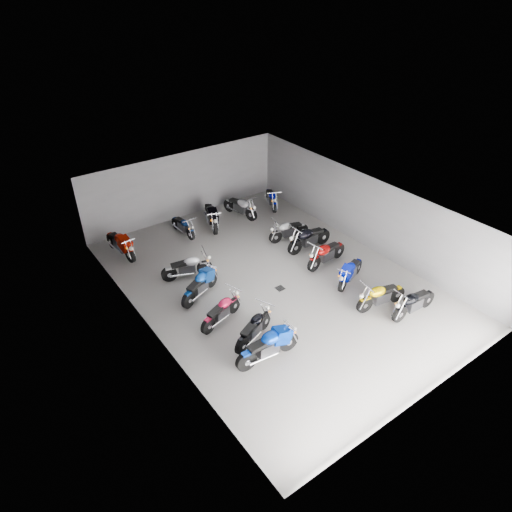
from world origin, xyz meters
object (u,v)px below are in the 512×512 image
at_px(drain_grate, 280,288).
at_px(motorcycle_left_f, 188,267).
at_px(motorcycle_right_a, 414,303).
at_px(motorcycle_back_e, 240,207).
at_px(motorcycle_left_e, 200,285).
at_px(motorcycle_back_a, 120,244).
at_px(motorcycle_right_d, 326,253).
at_px(motorcycle_left_d, 222,311).
at_px(motorcycle_left_c, 254,328).
at_px(motorcycle_right_b, 381,296).
at_px(motorcycle_back_c, 183,226).
at_px(motorcycle_left_b, 269,346).
at_px(motorcycle_right_f, 288,230).
at_px(motorcycle_back_f, 271,198).
at_px(motorcycle_back_d, 211,216).
at_px(motorcycle_right_c, 350,272).
at_px(motorcycle_right_e, 309,238).

xyz_separation_m(drain_grate, motorcycle_left_f, (-2.50, 2.71, 0.49)).
relative_size(motorcycle_right_a, motorcycle_back_e, 0.99).
distance_m(motorcycle_left_e, motorcycle_back_a, 4.67).
bearing_deg(motorcycle_right_d, drain_grate, 88.61).
bearing_deg(motorcycle_left_d, motorcycle_left_c, -1.76).
relative_size(motorcycle_left_d, motorcycle_right_b, 0.92).
bearing_deg(motorcycle_back_c, motorcycle_right_a, 108.08).
bearing_deg(motorcycle_left_b, motorcycle_right_f, 139.00).
bearing_deg(motorcycle_left_c, motorcycle_back_f, 117.37).
height_order(motorcycle_left_e, motorcycle_back_e, motorcycle_back_e).
bearing_deg(motorcycle_right_d, motorcycle_left_e, 71.21).
distance_m(motorcycle_left_c, motorcycle_left_d, 1.43).
height_order(drain_grate, motorcycle_left_d, motorcycle_left_d).
relative_size(drain_grate, motorcycle_right_b, 0.15).
distance_m(motorcycle_right_a, motorcycle_back_a, 11.94).
distance_m(motorcycle_left_c, motorcycle_back_d, 8.02).
bearing_deg(motorcycle_right_f, motorcycle_back_d, 42.91).
distance_m(motorcycle_left_f, motorcycle_right_d, 5.64).
bearing_deg(drain_grate, motorcycle_right_a, -53.86).
relative_size(motorcycle_left_c, motorcycle_right_f, 0.96).
height_order(drain_grate, motorcycle_back_a, motorcycle_back_a).
distance_m(motorcycle_left_b, motorcycle_right_c, 5.25).
bearing_deg(motorcycle_left_d, motorcycle_right_b, 45.14).
height_order(motorcycle_left_e, motorcycle_back_f, motorcycle_left_e).
bearing_deg(motorcycle_right_c, motorcycle_left_b, 85.13).
distance_m(drain_grate, motorcycle_back_c, 5.97).
distance_m(motorcycle_right_e, motorcycle_back_f, 4.40).
bearing_deg(motorcycle_back_c, motorcycle_right_c, 112.42).
relative_size(motorcycle_left_c, motorcycle_right_b, 0.92).
height_order(motorcycle_back_e, motorcycle_back_f, motorcycle_back_e).
bearing_deg(motorcycle_right_a, motorcycle_left_b, 78.67).
bearing_deg(motorcycle_left_f, motorcycle_right_d, 81.13).
bearing_deg(motorcycle_left_b, drain_grate, 138.92).
relative_size(motorcycle_left_f, motorcycle_right_e, 0.87).
distance_m(motorcycle_right_b, motorcycle_right_c, 1.73).
bearing_deg(motorcycle_back_c, motorcycle_right_f, 135.13).
bearing_deg(motorcycle_back_a, motorcycle_back_e, 172.96).
xyz_separation_m(motorcycle_right_a, motorcycle_right_c, (-0.41, 2.67, -0.02)).
distance_m(motorcycle_right_a, motorcycle_back_d, 10.01).
distance_m(motorcycle_left_d, motorcycle_right_c, 5.37).
bearing_deg(motorcycle_right_e, motorcycle_back_a, 58.23).
bearing_deg(motorcycle_back_d, motorcycle_back_a, 18.65).
height_order(drain_grate, motorcycle_right_e, motorcycle_right_e).
distance_m(motorcycle_left_f, motorcycle_right_b, 7.40).
distance_m(motorcycle_right_a, motorcycle_right_c, 2.70).
distance_m(drain_grate, motorcycle_back_e, 6.24).
height_order(motorcycle_left_c, motorcycle_back_c, motorcycle_left_c).
relative_size(motorcycle_left_b, motorcycle_right_c, 1.18).
bearing_deg(motorcycle_left_b, motorcycle_right_a, 80.21).
xyz_separation_m(motorcycle_right_b, motorcycle_back_d, (-1.82, 8.75, 0.06)).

